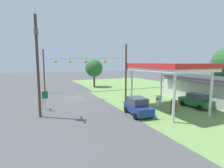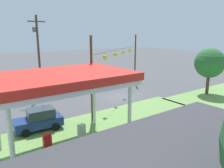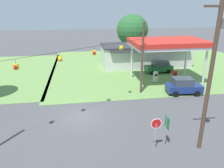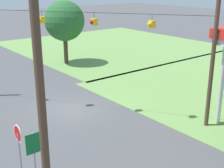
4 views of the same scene
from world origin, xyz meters
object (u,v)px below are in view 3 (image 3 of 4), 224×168
at_px(car_at_pumps_front, 183,86).
at_px(gas_station_canopy, 168,44).
at_px(car_at_pumps_rear, 159,67).
at_px(stop_sign_roadside, 156,127).
at_px(fuel_pump_near, 155,77).
at_px(utility_pole_main, 212,70).
at_px(route_sign, 167,125).
at_px(tree_behind_station, 132,30).
at_px(gas_station_store, 145,55).
at_px(fuel_pump_far, 174,76).

bearing_deg(car_at_pumps_front, gas_station_canopy, 102.49).
xyz_separation_m(car_at_pumps_rear, stop_sign_roadside, (-7.10, -18.46, 0.86)).
height_order(fuel_pump_near, utility_pole_main, utility_pole_main).
xyz_separation_m(fuel_pump_near, route_sign, (-4.06, -13.80, 0.98)).
height_order(stop_sign_roadside, tree_behind_station, tree_behind_station).
bearing_deg(car_at_pumps_rear, gas_station_store, -81.22).
bearing_deg(fuel_pump_far, car_at_pumps_rear, 98.34).
distance_m(gas_station_canopy, stop_sign_roadside, 15.83).
distance_m(fuel_pump_far, car_at_pumps_rear, 4.43).
relative_size(car_at_pumps_front, tree_behind_station, 0.50).
relative_size(fuel_pump_far, tree_behind_station, 0.18).
distance_m(car_at_pumps_rear, utility_pole_main, 19.83).
distance_m(gas_station_store, fuel_pump_far, 8.94).
bearing_deg(tree_behind_station, car_at_pumps_rear, -77.75).
height_order(car_at_pumps_rear, stop_sign_roadside, stop_sign_roadside).
xyz_separation_m(gas_station_canopy, route_sign, (-5.44, -13.81, -3.54)).
distance_m(fuel_pump_near, utility_pole_main, 15.45).
bearing_deg(car_at_pumps_rear, gas_station_canopy, 77.40).
relative_size(stop_sign_roadside, route_sign, 1.04).
distance_m(gas_station_store, route_sign, 23.14).
bearing_deg(gas_station_canopy, utility_pole_main, -101.68).
bearing_deg(utility_pole_main, route_sign, 165.36).
bearing_deg(stop_sign_roadside, car_at_pumps_rear, -111.04).
distance_m(car_at_pumps_rear, route_sign, 19.22).
bearing_deg(gas_station_canopy, tree_behind_station, 95.49).
height_order(fuel_pump_far, tree_behind_station, tree_behind_station).
height_order(gas_station_canopy, car_at_pumps_front, gas_station_canopy).
bearing_deg(route_sign, gas_station_store, 76.86).
height_order(utility_pole_main, tree_behind_station, utility_pole_main).
bearing_deg(route_sign, utility_pole_main, -14.64).
relative_size(gas_station_canopy, car_at_pumps_rear, 2.25).
bearing_deg(gas_station_canopy, car_at_pumps_front, -82.97).
xyz_separation_m(gas_station_store, stop_sign_roadside, (-6.19, -22.81, -0.07)).
distance_m(gas_station_store, car_at_pumps_front, 13.14).
height_order(fuel_pump_near, stop_sign_roadside, stop_sign_roadside).
xyz_separation_m(gas_station_canopy, tree_behind_station, (-1.34, 13.92, 0.31)).
bearing_deg(car_at_pumps_rear, stop_sign_roadside, 65.90).
bearing_deg(fuel_pump_far, gas_station_store, 100.10).
height_order(stop_sign_roadside, utility_pole_main, utility_pole_main).
height_order(gas_station_canopy, car_at_pumps_rear, gas_station_canopy).
relative_size(fuel_pump_far, car_at_pumps_front, 0.36).
height_order(gas_station_store, utility_pole_main, utility_pole_main).
distance_m(gas_station_canopy, fuel_pump_far, 4.73).
distance_m(stop_sign_roadside, route_sign, 0.97).
height_order(gas_station_store, car_at_pumps_rear, gas_station_store).
distance_m(gas_station_store, fuel_pump_near, 8.89).
bearing_deg(tree_behind_station, stop_sign_roadside, -100.17).
bearing_deg(tree_behind_station, route_sign, -98.41).
xyz_separation_m(car_at_pumps_front, car_at_pumps_rear, (0.20, 8.74, -0.04)).
bearing_deg(route_sign, car_at_pumps_rear, 71.24).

